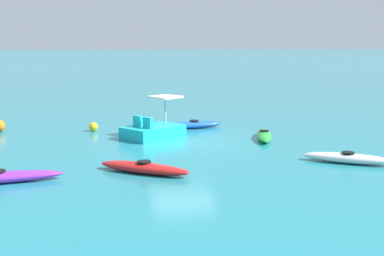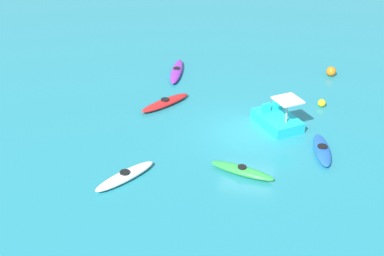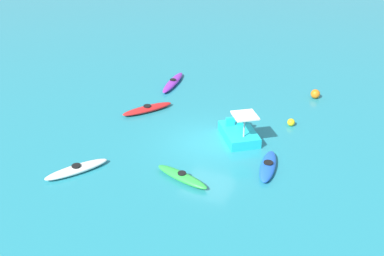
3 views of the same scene
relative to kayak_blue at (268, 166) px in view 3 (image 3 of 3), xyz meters
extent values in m
plane|color=teal|center=(1.07, 3.20, -0.16)|extent=(600.00, 600.00, 0.00)
ellipsoid|color=blue|center=(0.00, 0.00, 0.00)|extent=(2.68, 0.98, 0.32)
cylinder|color=black|center=(0.00, 0.00, 0.18)|extent=(0.47, 0.47, 0.05)
ellipsoid|color=green|center=(-2.27, 3.19, 0.00)|extent=(1.31, 2.77, 0.32)
cylinder|color=black|center=(-2.27, 3.19, 0.18)|extent=(0.45, 0.45, 0.05)
ellipsoid|color=red|center=(3.06, 7.73, 0.00)|extent=(2.84, 2.28, 0.32)
cylinder|color=black|center=(3.06, 7.73, 0.18)|extent=(0.59, 0.59, 0.05)
ellipsoid|color=white|center=(-3.57, 7.69, 0.00)|extent=(2.75, 2.10, 0.32)
cylinder|color=black|center=(-3.57, 7.69, 0.18)|extent=(0.56, 0.56, 0.05)
ellipsoid|color=purple|center=(7.14, 8.07, 0.00)|extent=(3.52, 0.98, 0.32)
cylinder|color=black|center=(7.14, 8.07, 0.18)|extent=(0.42, 0.42, 0.05)
cube|color=#19B7C6|center=(2.12, 2.05, 0.09)|extent=(2.82, 2.62, 0.50)
cube|color=#19B7C6|center=(2.75, 2.13, 0.56)|extent=(0.39, 0.45, 0.44)
cube|color=#19B7C6|center=(2.39, 2.61, 0.56)|extent=(0.39, 0.45, 0.44)
cylinder|color=#B2B2B7|center=(1.56, 1.64, 0.89)|extent=(0.08, 0.08, 1.10)
cube|color=silver|center=(1.56, 1.64, 1.48)|extent=(1.54, 1.54, 0.08)
sphere|color=yellow|center=(4.53, -0.06, 0.04)|extent=(0.40, 0.40, 0.40)
sphere|color=orange|center=(8.60, -0.64, 0.11)|extent=(0.55, 0.55, 0.55)
camera|label=1|loc=(4.47, 22.57, 3.69)|focal=47.68mm
camera|label=2|loc=(-19.43, 1.75, 11.63)|focal=47.90mm
camera|label=3|loc=(-16.59, -3.41, 10.86)|focal=41.53mm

